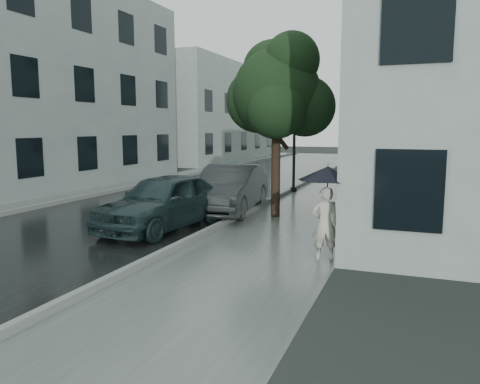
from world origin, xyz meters
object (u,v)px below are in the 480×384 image
at_px(pedestrian, 325,223).
at_px(car_far, 230,189).
at_px(lamp_post, 291,121).
at_px(car_near, 164,201).
at_px(street_tree, 278,92).

bearing_deg(pedestrian, car_far, -70.21).
height_order(lamp_post, car_near, lamp_post).
xyz_separation_m(pedestrian, car_far, (-3.90, 4.51, -0.01)).
distance_m(street_tree, car_far, 3.44).
bearing_deg(car_near, car_far, 84.33).
bearing_deg(car_far, car_near, -109.57).
xyz_separation_m(lamp_post, car_near, (-1.33, -8.50, -2.24)).
bearing_deg(lamp_post, car_far, -82.70).
relative_size(pedestrian, lamp_post, 0.29).
distance_m(lamp_post, car_near, 8.89).
relative_size(street_tree, lamp_post, 1.05).
bearing_deg(pedestrian, car_near, -39.13).
relative_size(lamp_post, car_near, 1.19).
height_order(street_tree, car_far, street_tree).
height_order(pedestrian, lamp_post, lamp_post).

